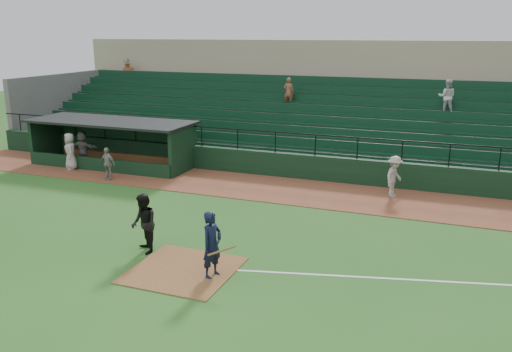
% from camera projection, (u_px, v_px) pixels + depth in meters
% --- Properties ---
extents(ground, '(90.00, 90.00, 0.00)m').
position_uv_depth(ground, '(199.00, 258.00, 16.65)').
color(ground, '#26581C').
rests_on(ground, ground).
extents(warning_track, '(40.00, 4.00, 0.03)m').
position_uv_depth(warning_track, '(280.00, 189.00, 23.85)').
color(warning_track, brown).
rests_on(warning_track, ground).
extents(home_plate_dirt, '(3.00, 3.00, 0.03)m').
position_uv_depth(home_plate_dirt, '(183.00, 270.00, 15.75)').
color(home_plate_dirt, brown).
rests_on(home_plate_dirt, ground).
extents(foul_line, '(17.49, 4.44, 0.01)m').
position_uv_depth(foul_line, '(471.00, 283.00, 14.95)').
color(foul_line, white).
rests_on(foul_line, ground).
extents(stadium_structure, '(38.00, 13.08, 6.40)m').
position_uv_depth(stadium_structure, '(327.00, 113.00, 30.87)').
color(stadium_structure, black).
rests_on(stadium_structure, ground).
extents(dugout, '(8.90, 3.20, 2.42)m').
position_uv_depth(dugout, '(117.00, 139.00, 28.31)').
color(dugout, black).
rests_on(dugout, ground).
extents(batter_at_plate, '(1.12, 0.82, 1.98)m').
position_uv_depth(batter_at_plate, '(212.00, 245.00, 15.10)').
color(batter_at_plate, black).
rests_on(batter_at_plate, ground).
extents(umpire, '(1.18, 1.18, 1.93)m').
position_uv_depth(umpire, '(144.00, 224.00, 16.83)').
color(umpire, black).
rests_on(umpire, ground).
extents(runner, '(0.97, 1.30, 1.78)m').
position_uv_depth(runner, '(394.00, 176.00, 22.56)').
color(runner, '#A4A09A').
rests_on(runner, warning_track).
extents(dugout_player_a, '(0.96, 0.50, 1.56)m').
position_uv_depth(dugout_player_a, '(107.00, 164.00, 25.24)').
color(dugout_player_a, gray).
rests_on(dugout_player_a, warning_track).
extents(dugout_player_b, '(1.08, 1.08, 1.89)m').
position_uv_depth(dugout_player_b, '(70.00, 151.00, 27.10)').
color(dugout_player_b, '#ADA7A2').
rests_on(dugout_player_b, warning_track).
extents(dugout_player_c, '(1.69, 0.62, 1.79)m').
position_uv_depth(dugout_player_c, '(83.00, 148.00, 28.15)').
color(dugout_player_c, gray).
rests_on(dugout_player_c, warning_track).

